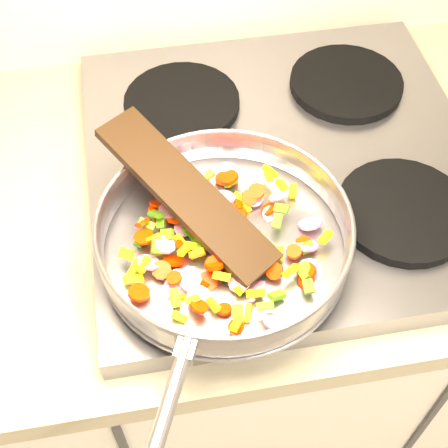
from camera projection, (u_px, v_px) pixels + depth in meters
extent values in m
cube|color=#939399|center=(283.00, 165.00, 0.98)|extent=(0.60, 0.60, 0.04)
cylinder|color=black|center=(209.00, 239.00, 0.86)|extent=(0.19, 0.19, 0.02)
cylinder|color=black|center=(403.00, 211.00, 0.89)|extent=(0.19, 0.19, 0.02)
cylinder|color=black|center=(182.00, 103.00, 1.02)|extent=(0.19, 0.19, 0.02)
cylinder|color=black|center=(346.00, 83.00, 1.05)|extent=(0.19, 0.19, 0.02)
cylinder|color=#9E9EA5|center=(224.00, 247.00, 0.83)|extent=(0.33, 0.33, 0.01)
torus|color=#9E9EA5|center=(224.00, 234.00, 0.81)|extent=(0.38, 0.38, 0.05)
torus|color=#9E9EA5|center=(224.00, 222.00, 0.79)|extent=(0.33, 0.33, 0.01)
cylinder|color=#9E9EA5|center=(163.00, 421.00, 0.64)|extent=(0.09, 0.18, 0.02)
cube|color=#9E9EA5|center=(186.00, 349.00, 0.70)|extent=(0.03, 0.04, 0.02)
cylinder|color=#FF2D00|center=(228.00, 206.00, 0.84)|extent=(0.03, 0.03, 0.02)
cube|color=yellow|center=(237.00, 324.00, 0.73)|extent=(0.02, 0.03, 0.02)
cylinder|color=#FF2D00|center=(257.00, 191.00, 0.86)|extent=(0.03, 0.03, 0.01)
cube|color=yellow|center=(213.00, 305.00, 0.76)|extent=(0.02, 0.02, 0.01)
cylinder|color=#C51357|center=(310.00, 224.00, 0.84)|extent=(0.05, 0.04, 0.02)
cylinder|color=#FF2D00|center=(193.00, 181.00, 0.89)|extent=(0.02, 0.03, 0.02)
cube|color=#539415|center=(157.00, 245.00, 0.80)|extent=(0.02, 0.03, 0.01)
cylinder|color=#FF2D00|center=(174.00, 278.00, 0.78)|extent=(0.02, 0.02, 0.01)
cube|color=#539415|center=(231.00, 183.00, 0.88)|extent=(0.02, 0.02, 0.02)
cube|color=yellow|center=(293.00, 191.00, 0.88)|extent=(0.02, 0.02, 0.01)
cylinder|color=#C51357|center=(279.00, 195.00, 0.86)|extent=(0.04, 0.04, 0.03)
cylinder|color=#C51357|center=(259.00, 242.00, 0.82)|extent=(0.03, 0.03, 0.02)
cylinder|color=#FF2D00|center=(236.00, 327.00, 0.74)|extent=(0.03, 0.03, 0.01)
cylinder|color=#C51357|center=(173.00, 202.00, 0.87)|extent=(0.04, 0.04, 0.02)
cube|color=yellow|center=(197.00, 246.00, 0.81)|extent=(0.03, 0.02, 0.02)
cube|color=yellow|center=(206.00, 177.00, 0.87)|extent=(0.03, 0.02, 0.02)
cube|color=#539415|center=(156.00, 214.00, 0.84)|extent=(0.02, 0.02, 0.02)
cylinder|color=#C51357|center=(149.00, 262.00, 0.80)|extent=(0.04, 0.04, 0.02)
cube|color=yellow|center=(153.00, 238.00, 0.81)|extent=(0.02, 0.02, 0.01)
cube|color=#539415|center=(302.00, 273.00, 0.79)|extent=(0.02, 0.02, 0.01)
cube|color=yellow|center=(192.00, 299.00, 0.76)|extent=(0.02, 0.01, 0.01)
cube|color=yellow|center=(134.00, 268.00, 0.79)|extent=(0.02, 0.03, 0.02)
cylinder|color=#FF2D00|center=(222.00, 179.00, 0.89)|extent=(0.03, 0.03, 0.02)
cube|color=#539415|center=(190.00, 230.00, 0.84)|extent=(0.02, 0.02, 0.02)
cylinder|color=#C51357|center=(198.00, 173.00, 0.88)|extent=(0.04, 0.03, 0.02)
cylinder|color=#FF2D00|center=(201.00, 280.00, 0.79)|extent=(0.04, 0.04, 0.02)
cylinder|color=#FF2D00|center=(176.00, 218.00, 0.84)|extent=(0.03, 0.03, 0.02)
cylinder|color=#C51357|center=(214.00, 211.00, 0.86)|extent=(0.03, 0.03, 0.03)
cylinder|color=#C51357|center=(215.00, 244.00, 0.82)|extent=(0.03, 0.03, 0.01)
cylinder|color=#C51357|center=(179.00, 279.00, 0.79)|extent=(0.04, 0.04, 0.01)
cube|color=yellow|center=(240.00, 200.00, 0.87)|extent=(0.03, 0.02, 0.02)
cube|color=#539415|center=(281.00, 209.00, 0.84)|extent=(0.02, 0.02, 0.01)
cube|color=#539415|center=(248.00, 268.00, 0.79)|extent=(0.02, 0.02, 0.02)
cube|color=#539415|center=(238.00, 238.00, 0.83)|extent=(0.02, 0.02, 0.02)
cube|color=yellow|center=(144.00, 265.00, 0.79)|extent=(0.02, 0.03, 0.01)
cylinder|color=#FF2D00|center=(259.00, 245.00, 0.82)|extent=(0.03, 0.03, 0.01)
cylinder|color=#FF2D00|center=(268.00, 209.00, 0.86)|extent=(0.02, 0.02, 0.02)
cube|color=yellow|center=(242.00, 258.00, 0.80)|extent=(0.02, 0.02, 0.02)
cube|color=yellow|center=(283.00, 187.00, 0.87)|extent=(0.02, 0.03, 0.01)
cylinder|color=#C51357|center=(183.00, 228.00, 0.84)|extent=(0.03, 0.03, 0.01)
cylinder|color=#C51357|center=(176.00, 196.00, 0.88)|extent=(0.04, 0.04, 0.02)
cylinder|color=#FF2D00|center=(238.00, 217.00, 0.84)|extent=(0.03, 0.04, 0.01)
cylinder|color=#C51357|center=(190.00, 279.00, 0.77)|extent=(0.04, 0.04, 0.03)
cylinder|color=#C51357|center=(165.00, 245.00, 0.80)|extent=(0.03, 0.03, 0.01)
cube|color=yellow|center=(248.00, 313.00, 0.76)|extent=(0.02, 0.02, 0.01)
cube|color=yellow|center=(245.00, 204.00, 0.87)|extent=(0.02, 0.03, 0.02)
cube|color=#539415|center=(192.00, 234.00, 0.83)|extent=(0.02, 0.02, 0.01)
cylinder|color=#FF2D00|center=(159.00, 182.00, 0.87)|extent=(0.03, 0.03, 0.01)
cube|color=yellow|center=(180.00, 242.00, 0.82)|extent=(0.02, 0.02, 0.01)
cylinder|color=#FF2D00|center=(306.00, 282.00, 0.79)|extent=(0.03, 0.03, 0.01)
cube|color=#539415|center=(193.00, 214.00, 0.85)|extent=(0.02, 0.02, 0.01)
cube|color=yellow|center=(185.00, 249.00, 0.80)|extent=(0.02, 0.03, 0.02)
cube|color=#539415|center=(126.00, 254.00, 0.79)|extent=(0.02, 0.02, 0.02)
cylinder|color=#C51357|center=(271.00, 214.00, 0.86)|extent=(0.03, 0.03, 0.02)
cylinder|color=#FF2D00|center=(142.00, 223.00, 0.83)|extent=(0.02, 0.02, 0.02)
cube|color=yellow|center=(178.00, 298.00, 0.78)|extent=(0.02, 0.01, 0.01)
cylinder|color=#FF2D00|center=(229.00, 260.00, 0.81)|extent=(0.04, 0.04, 0.02)
cube|color=yellow|center=(290.00, 271.00, 0.78)|extent=(0.02, 0.02, 0.01)
cube|color=#539415|center=(265.00, 306.00, 0.75)|extent=(0.02, 0.01, 0.01)
cylinder|color=#C51357|center=(257.00, 286.00, 0.79)|extent=(0.03, 0.03, 0.02)
cylinder|color=#FF2D00|center=(204.00, 223.00, 0.84)|extent=(0.03, 0.03, 0.02)
cylinder|color=#FF2D00|center=(158.00, 204.00, 0.87)|extent=(0.03, 0.03, 0.02)
cylinder|color=#FF2D00|center=(246.00, 233.00, 0.84)|extent=(0.03, 0.03, 0.01)
cylinder|color=#FF2D00|center=(230.00, 178.00, 0.87)|extent=(0.04, 0.04, 0.02)
cylinder|color=#FF2D00|center=(249.00, 197.00, 0.86)|extent=(0.03, 0.03, 0.02)
cube|color=yellow|center=(134.00, 280.00, 0.79)|extent=(0.03, 0.01, 0.02)
cylinder|color=#FF2D00|center=(234.00, 253.00, 0.80)|extent=(0.03, 0.03, 0.02)
cylinder|color=#FF2D00|center=(208.00, 282.00, 0.79)|extent=(0.04, 0.04, 0.01)
cube|color=#539415|center=(277.00, 295.00, 0.77)|extent=(0.03, 0.02, 0.02)
cube|color=yellow|center=(197.00, 254.00, 0.80)|extent=(0.02, 0.01, 0.02)
cube|color=#539415|center=(231.00, 256.00, 0.79)|extent=(0.01, 0.02, 0.01)
cylinder|color=#FF2D00|center=(304.00, 245.00, 0.83)|extent=(0.04, 0.03, 0.02)
cylinder|color=#FF2D00|center=(199.00, 306.00, 0.75)|extent=(0.02, 0.03, 0.02)
cube|color=#539415|center=(235.00, 246.00, 0.83)|extent=(0.02, 0.02, 0.02)
cube|color=#539415|center=(277.00, 221.00, 0.83)|extent=(0.02, 0.02, 0.01)
cylinder|color=#FF2D00|center=(224.00, 309.00, 0.77)|extent=(0.03, 0.03, 0.01)
cube|color=yellow|center=(181.00, 216.00, 0.84)|extent=(0.03, 0.02, 0.02)
cube|color=#539415|center=(307.00, 247.00, 0.82)|extent=(0.02, 0.02, 0.01)
cube|color=yellow|center=(269.00, 176.00, 0.88)|extent=(0.01, 0.03, 0.02)
cylinder|color=#C51357|center=(187.00, 178.00, 0.89)|extent=(0.04, 0.03, 0.03)
cube|color=#539415|center=(155.00, 214.00, 0.85)|extent=(0.02, 0.02, 0.01)
cylinder|color=#FF2D00|center=(183.00, 246.00, 0.81)|extent=(0.03, 0.03, 0.02)
cylinder|color=#C51357|center=(241.00, 249.00, 0.81)|extent=(0.03, 0.03, 0.02)
cylinder|color=#FF2D00|center=(294.00, 252.00, 0.81)|extent=(0.03, 0.03, 0.01)
cylinder|color=#C51357|center=(177.00, 289.00, 0.78)|extent=(0.05, 0.04, 0.03)
cube|color=#539415|center=(305.00, 270.00, 0.80)|extent=(0.02, 0.02, 0.01)
cube|color=#539415|center=(147.00, 224.00, 0.83)|extent=(0.03, 0.02, 0.01)
cube|color=#539415|center=(309.00, 287.00, 0.77)|extent=(0.01, 0.02, 0.01)
cube|color=#539415|center=(217.00, 267.00, 0.80)|extent=(0.02, 0.02, 0.01)
cylinder|color=#FF2D00|center=(232.00, 177.00, 0.89)|extent=(0.02, 0.02, 0.02)
cube|color=yellow|center=(179.00, 317.00, 0.76)|extent=(0.02, 0.02, 0.02)
cube|color=yellow|center=(280.00, 253.00, 0.81)|extent=(0.02, 0.03, 0.02)
cube|color=#539415|center=(255.00, 254.00, 0.81)|extent=(0.03, 0.03, 0.01)
cube|color=#539415|center=(141.00, 241.00, 0.83)|extent=(0.02, 0.02, 0.01)
cube|color=#539415|center=(259.00, 238.00, 0.81)|extent=(0.02, 0.02, 0.01)
cube|color=#539415|center=(201.00, 244.00, 0.81)|extent=(0.02, 0.02, 0.01)
cube|color=yellow|center=(256.00, 293.00, 0.77)|extent=(0.03, 0.02, 0.02)
cube|color=yellow|center=(175.00, 298.00, 0.77)|extent=(0.01, 0.03, 0.02)
cube|color=#539415|center=(161.00, 221.00, 0.84)|extent=(0.02, 0.02, 0.01)
cylinder|color=#FF2D00|center=(162.00, 270.00, 0.79)|extent=(0.04, 0.04, 0.01)
cylinder|color=#FF2D00|center=(160.00, 223.00, 0.85)|extent=(0.03, 0.03, 0.02)
cylinder|color=#FF2D00|center=(173.00, 261.00, 0.81)|extent=(0.03, 0.03, 0.02)
cylinder|color=#C51357|center=(306.00, 245.00, 0.82)|extent=(0.03, 0.03, 0.02)
cube|color=#539415|center=(194.00, 183.00, 0.88)|extent=(0.02, 0.02, 0.02)
cube|color=yellow|center=(221.00, 276.00, 0.78)|extent=(0.02, 0.02, 0.02)
cylinder|color=#FF2D00|center=(144.00, 237.00, 0.81)|extent=(0.04, 0.04, 0.01)
cylinder|color=#C51357|center=(186.00, 206.00, 0.86)|extent=(0.04, 0.04, 0.02)
cylinder|color=#FF2D00|center=(139.00, 293.00, 0.77)|extent=(0.04, 0.04, 0.01)
cube|color=yellow|center=(213.00, 212.00, 0.84)|extent=(0.02, 0.02, 0.02)
cylinder|color=#C51357|center=(171.00, 209.00, 0.85)|extent=(0.04, 0.04, 0.01)
cylinder|color=#FF2D00|center=(213.00, 264.00, 0.79)|extent=(0.03, 0.03, 0.02)
cube|color=yellow|center=(241.00, 198.00, 0.87)|extent=(0.02, 0.03, 0.02)
cylinder|color=#FF2D00|center=(307.00, 272.00, 0.80)|extent=(0.03, 0.04, 0.02)
cylinder|color=#C51357|center=(253.00, 197.00, 0.87)|extent=(0.03, 0.03, 0.02)
cylinder|color=#FF2D00|center=(275.00, 271.00, 0.79)|extent=(0.03, 0.03, 0.02)
cylinder|color=#C51357|center=(272.00, 321.00, 0.75)|extent=(0.03, 0.03, 0.01)
cube|color=yellow|center=(270.00, 171.00, 0.88)|extent=(0.02, 0.03, 0.01)
cube|color=#539415|center=(237.00, 311.00, 0.75)|extent=(0.02, 0.02, 0.01)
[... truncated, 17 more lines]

